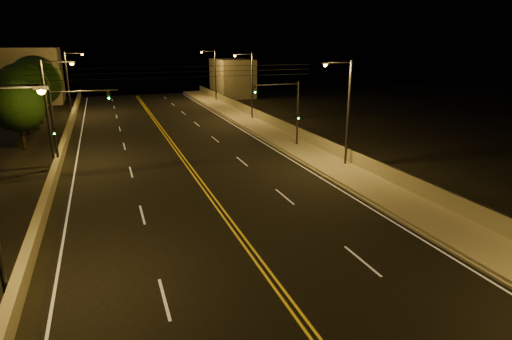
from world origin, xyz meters
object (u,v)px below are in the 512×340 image
object	(u,v)px
streetlight_6	(70,79)
tree_2	(36,81)
traffic_signal_left	(67,119)
streetlight_5	(51,106)
streetlight_3	(214,72)
traffic_signal_right	(288,107)
tree_0	(18,106)
tree_1	(23,90)
streetlight_1	(345,107)
streetlight_2	(250,82)

from	to	relation	value
streetlight_6	tree_2	xyz separation A→B (m)	(-3.47, -5.04, 0.24)
traffic_signal_left	streetlight_5	bearing A→B (deg)	145.54
streetlight_3	streetlight_5	distance (m)	39.19
streetlight_3	streetlight_6	distance (m)	22.37
traffic_signal_left	tree_2	world-z (taller)	tree_2
streetlight_5	traffic_signal_right	size ratio (longest dim) A/B	1.35
streetlight_5	streetlight_6	world-z (taller)	same
traffic_signal_left	tree_0	world-z (taller)	tree_0
tree_0	traffic_signal_left	bearing A→B (deg)	-60.54
streetlight_5	traffic_signal_right	world-z (taller)	streetlight_5
streetlight_5	tree_0	xyz separation A→B (m)	(-3.50, 7.37, -0.86)
streetlight_5	tree_1	size ratio (longest dim) A/B	1.11
streetlight_1	streetlight_5	distance (m)	22.92
streetlight_5	streetlight_6	distance (m)	26.32
traffic_signal_right	tree_2	distance (m)	32.14
streetlight_5	traffic_signal_left	xyz separation A→B (m)	(1.09, -0.75, -0.98)
streetlight_5	traffic_signal_right	distance (m)	19.94
streetlight_2	tree_1	bearing A→B (deg)	179.84
tree_1	streetlight_2	bearing A→B (deg)	-0.16
tree_0	streetlight_2	bearing A→B (deg)	16.05
tree_0	tree_1	size ratio (longest dim) A/B	0.84
streetlight_5	tree_2	bearing A→B (deg)	99.28
streetlight_3	streetlight_6	xyz separation A→B (m)	(-21.40, -6.51, 0.00)
traffic_signal_right	traffic_signal_left	world-z (taller)	same
streetlight_2	streetlight_1	bearing A→B (deg)	-90.00
streetlight_6	traffic_signal_left	world-z (taller)	streetlight_6
streetlight_1	streetlight_6	size ratio (longest dim) A/B	1.00
streetlight_1	streetlight_5	world-z (taller)	same
streetlight_1	streetlight_3	world-z (taller)	same
tree_2	streetlight_1	bearing A→B (deg)	-49.84
streetlight_6	traffic_signal_right	distance (m)	33.61
streetlight_2	streetlight_5	size ratio (longest dim) A/B	1.00
streetlight_2	traffic_signal_right	world-z (taller)	streetlight_2
streetlight_6	traffic_signal_left	size ratio (longest dim) A/B	1.35
streetlight_2	streetlight_5	xyz separation A→B (m)	(-21.40, -14.54, 0.00)
streetlight_5	tree_2	size ratio (longest dim) A/B	1.03
tree_0	tree_1	xyz separation A→B (m)	(-0.53, 7.24, 0.75)
streetlight_3	tree_0	size ratio (longest dim) A/B	1.31
streetlight_2	streetlight_3	size ratio (longest dim) A/B	1.00
streetlight_1	streetlight_2	distance (m)	22.75
traffic_signal_left	tree_2	distance (m)	22.52
traffic_signal_right	tree_2	xyz separation A→B (m)	(-23.38, 22.02, 1.22)
streetlight_2	tree_0	world-z (taller)	streetlight_2
streetlight_2	tree_2	xyz separation A→B (m)	(-24.87, 6.73, 0.24)
streetlight_1	streetlight_2	xyz separation A→B (m)	(0.00, 22.75, 0.00)
tree_1	streetlight_5	bearing A→B (deg)	-74.58
streetlight_6	tree_2	size ratio (longest dim) A/B	1.03
tree_2	tree_0	bearing A→B (deg)	-90.08
streetlight_2	streetlight_6	xyz separation A→B (m)	(-21.40, 11.78, 0.00)
streetlight_2	streetlight_6	bearing A→B (deg)	151.17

